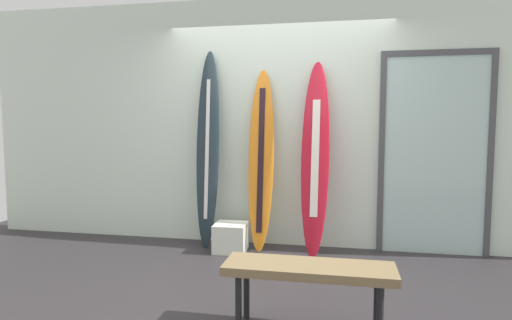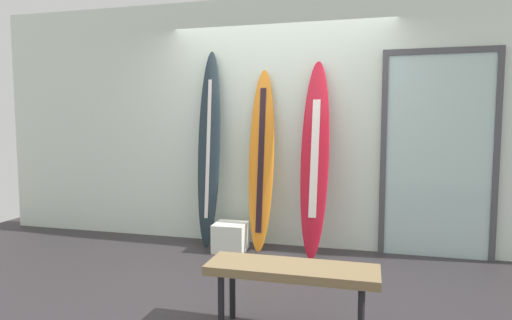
% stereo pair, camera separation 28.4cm
% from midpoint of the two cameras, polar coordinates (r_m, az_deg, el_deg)
% --- Properties ---
extents(ground, '(8.00, 8.00, 0.04)m').
position_cam_midpoint_polar(ground, '(4.01, -1.85, -15.96)').
color(ground, '#2F2B2F').
extents(wall_back, '(7.20, 0.20, 2.80)m').
position_cam_midpoint_polar(wall_back, '(5.01, 1.46, 4.89)').
color(wall_back, silver).
rests_on(wall_back, ground).
extents(surfboard_charcoal, '(0.27, 0.34, 2.22)m').
position_cam_midpoint_polar(surfboard_charcoal, '(4.93, -8.00, 1.30)').
color(surfboard_charcoal, '#1E2B32').
rests_on(surfboard_charcoal, ground).
extents(surfboard_sunset, '(0.29, 0.37, 2.00)m').
position_cam_midpoint_polar(surfboard_sunset, '(4.77, -1.03, -0.16)').
color(surfboard_sunset, orange).
rests_on(surfboard_sunset, ground).
extents(surfboard_crimson, '(0.31, 0.47, 2.07)m').
position_cam_midpoint_polar(surfboard_crimson, '(4.61, 6.05, 0.28)').
color(surfboard_crimson, red).
rests_on(surfboard_crimson, ground).
extents(display_block_left, '(0.36, 0.36, 0.31)m').
position_cam_midpoint_polar(display_block_left, '(4.83, -5.05, -10.11)').
color(display_block_left, silver).
rests_on(display_block_left, ground).
extents(glass_door, '(1.15, 0.06, 2.16)m').
position_cam_midpoint_polar(glass_door, '(4.90, 20.92, 1.18)').
color(glass_door, silver).
rests_on(glass_door, ground).
extents(bench, '(1.14, 0.35, 0.47)m').
position_cam_midpoint_polar(bench, '(3.00, 4.18, -14.60)').
color(bench, olive).
rests_on(bench, ground).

